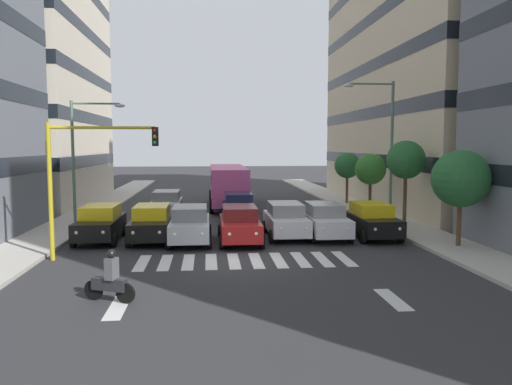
# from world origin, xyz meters

# --- Properties ---
(ground_plane) EXTENTS (180.00, 180.00, 0.00)m
(ground_plane) POSITION_xyz_m (0.00, 0.00, 0.00)
(ground_plane) COLOR #2D2D30
(sidewalk_left) EXTENTS (2.70, 90.00, 0.15)m
(sidewalk_left) POSITION_xyz_m (-9.44, 0.00, 0.07)
(sidewalk_left) COLOR #B2ADA3
(sidewalk_left) RESTS_ON ground_plane
(building_left_block_0) EXTENTS (10.20, 25.92, 27.97)m
(building_left_block_0) POSITION_xyz_m (-15.87, -18.56, 13.99)
(building_left_block_0) COLOR beige
(building_left_block_0) RESTS_ON ground_plane
(building_right_block_0) EXTENTS (10.20, 18.32, 30.28)m
(building_right_block_0) POSITION_xyz_m (15.87, -22.36, 15.14)
(building_right_block_0) COLOR beige
(building_right_block_0) RESTS_ON ground_plane
(crosswalk_markings) EXTENTS (8.55, 2.80, 0.01)m
(crosswalk_markings) POSITION_xyz_m (-0.00, 0.00, 0.00)
(crosswalk_markings) COLOR silver
(crosswalk_markings) RESTS_ON ground_plane
(lane_arrow_0) EXTENTS (0.50, 2.20, 0.01)m
(lane_arrow_0) POSITION_xyz_m (-4.05, 5.50, 0.00)
(lane_arrow_0) COLOR silver
(lane_arrow_0) RESTS_ON ground_plane
(lane_arrow_1) EXTENTS (0.50, 2.20, 0.01)m
(lane_arrow_1) POSITION_xyz_m (4.05, 5.50, 0.00)
(lane_arrow_1) COLOR silver
(lane_arrow_1) RESTS_ON ground_plane
(car_0) EXTENTS (2.02, 4.44, 1.72)m
(car_0) POSITION_xyz_m (-6.68, -4.49, 0.89)
(car_0) COLOR black
(car_0) RESTS_ON ground_plane
(car_1) EXTENTS (2.02, 4.44, 1.72)m
(car_1) POSITION_xyz_m (-4.33, -4.66, 0.89)
(car_1) COLOR silver
(car_1) RESTS_ON ground_plane
(car_2) EXTENTS (2.02, 4.44, 1.72)m
(car_2) POSITION_xyz_m (-2.41, -4.98, 0.89)
(car_2) COLOR silver
(car_2) RESTS_ON ground_plane
(car_3) EXTENTS (2.02, 4.44, 1.72)m
(car_3) POSITION_xyz_m (-0.03, -3.84, 0.89)
(car_3) COLOR maroon
(car_3) RESTS_ON ground_plane
(car_4) EXTENTS (2.02, 4.44, 1.72)m
(car_4) POSITION_xyz_m (2.31, -3.99, 0.89)
(car_4) COLOR #B2B7BC
(car_4) RESTS_ON ground_plane
(car_5) EXTENTS (2.02, 4.44, 1.72)m
(car_5) POSITION_xyz_m (4.16, -4.61, 0.89)
(car_5) COLOR black
(car_5) RESTS_ON ground_plane
(car_6) EXTENTS (2.02, 4.44, 1.72)m
(car_6) POSITION_xyz_m (6.62, -4.84, 0.89)
(car_6) COLOR black
(car_6) RESTS_ON ground_plane
(car_row2_0) EXTENTS (2.02, 4.44, 1.72)m
(car_row2_0) POSITION_xyz_m (-0.38, -10.44, 0.89)
(car_row2_0) COLOR navy
(car_row2_0) RESTS_ON ground_plane
(car_row2_1) EXTENTS (2.02, 4.44, 1.72)m
(car_row2_1) POSITION_xyz_m (4.07, -12.34, 0.89)
(car_row2_1) COLOR #B2B7BC
(car_row2_1) RESTS_ON ground_plane
(bus_behind_traffic) EXTENTS (2.78, 10.50, 3.00)m
(bus_behind_traffic) POSITION_xyz_m (-0.03, -17.86, 1.86)
(bus_behind_traffic) COLOR #DB5193
(bus_behind_traffic) RESTS_ON ground_plane
(motorcycle_with_rider) EXTENTS (1.60, 0.78, 1.57)m
(motorcycle_with_rider) POSITION_xyz_m (4.35, 4.91, 0.65)
(motorcycle_with_rider) COLOR black
(motorcycle_with_rider) RESTS_ON ground_plane
(traffic_light_gantry) EXTENTS (4.36, 0.36, 5.50)m
(traffic_light_gantry) POSITION_xyz_m (6.44, -0.83, 3.70)
(traffic_light_gantry) COLOR #AD991E
(traffic_light_gantry) RESTS_ON ground_plane
(street_lamp_left) EXTENTS (2.84, 0.28, 7.93)m
(street_lamp_left) POSITION_xyz_m (-8.27, -7.43, 4.93)
(street_lamp_left) COLOR #4C6B56
(street_lamp_left) RESTS_ON sidewalk_left
(street_lamp_right) EXTENTS (2.90, 0.28, 6.83)m
(street_lamp_right) POSITION_xyz_m (8.21, -8.34, 4.35)
(street_lamp_right) COLOR #4C6B56
(street_lamp_right) RESTS_ON sidewalk_right
(street_tree_0) EXTENTS (2.53, 2.53, 4.26)m
(street_tree_0) POSITION_xyz_m (-9.64, -1.44, 3.13)
(street_tree_0) COLOR #513823
(street_tree_0) RESTS_ON sidewalk_left
(street_tree_1) EXTENTS (2.12, 2.12, 4.71)m
(street_tree_1) POSITION_xyz_m (-9.43, -7.17, 3.78)
(street_tree_1) COLOR #513823
(street_tree_1) RESTS_ON sidewalk_left
(street_tree_2) EXTENTS (2.03, 2.03, 3.91)m
(street_tree_2) POSITION_xyz_m (-9.15, -12.39, 3.02)
(street_tree_2) COLOR #513823
(street_tree_2) RESTS_ON sidewalk_left
(street_tree_3) EXTENTS (1.98, 1.98, 3.89)m
(street_tree_3) POSITION_xyz_m (-9.22, -18.20, 3.03)
(street_tree_3) COLOR #513823
(street_tree_3) RESTS_ON sidewalk_left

